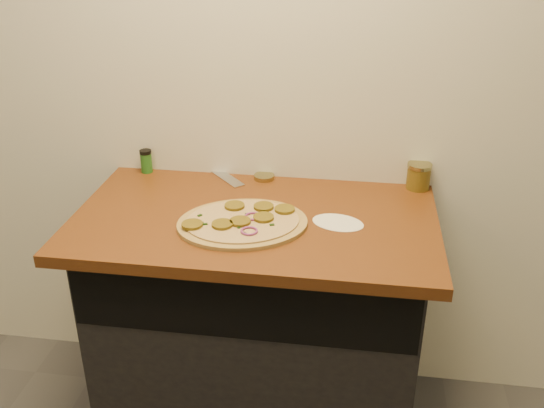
% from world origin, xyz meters
% --- Properties ---
extents(cabinet, '(1.10, 0.60, 0.86)m').
position_xyz_m(cabinet, '(0.00, 1.45, 0.43)').
color(cabinet, black).
rests_on(cabinet, ground).
extents(countertop, '(1.20, 0.70, 0.04)m').
position_xyz_m(countertop, '(0.00, 1.42, 0.88)').
color(countertop, brown).
rests_on(countertop, cabinet).
extents(pizza, '(0.51, 0.51, 0.03)m').
position_xyz_m(pizza, '(-0.03, 1.35, 0.91)').
color(pizza, tan).
rests_on(pizza, countertop).
extents(chefs_knife, '(0.26, 0.28, 0.02)m').
position_xyz_m(chefs_knife, '(-0.23, 1.78, 0.91)').
color(chefs_knife, '#B7BAC1').
rests_on(chefs_knife, countertop).
extents(mason_jar_lid, '(0.09, 0.09, 0.02)m').
position_xyz_m(mason_jar_lid, '(-0.02, 1.72, 0.91)').
color(mason_jar_lid, '#8F8753').
rests_on(mason_jar_lid, countertop).
extents(salsa_jar, '(0.09, 0.09, 0.10)m').
position_xyz_m(salsa_jar, '(0.55, 1.72, 0.95)').
color(salsa_jar, '#942D0E').
rests_on(salsa_jar, countertop).
extents(spice_shaker, '(0.04, 0.04, 0.09)m').
position_xyz_m(spice_shaker, '(-0.47, 1.72, 0.95)').
color(spice_shaker, '#23601E').
rests_on(spice_shaker, countertop).
extents(flour_spill, '(0.21, 0.21, 0.00)m').
position_xyz_m(flour_spill, '(0.27, 1.41, 0.90)').
color(flour_spill, white).
rests_on(flour_spill, countertop).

